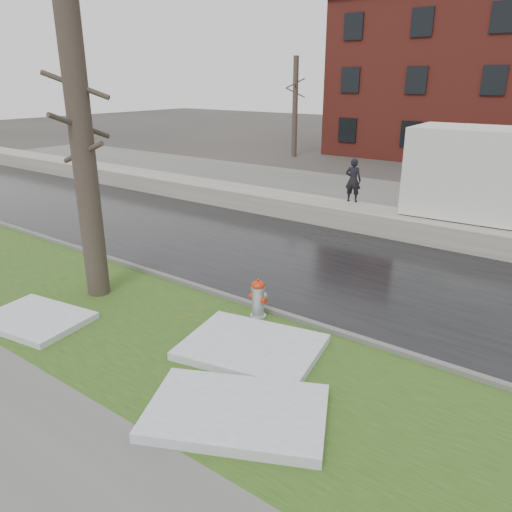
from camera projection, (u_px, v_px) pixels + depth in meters
The scene contains 14 objects.
ground at pixel (214, 320), 11.18m from camera, with size 120.00×120.00×0.00m, color #47423D.
verge at pixel (174, 341), 10.23m from camera, with size 60.00×4.50×0.04m, color #264617.
road at pixel (316, 263), 14.57m from camera, with size 60.00×7.00×0.03m, color black.
parking_lot at pixel (418, 206), 20.98m from camera, with size 60.00×9.00×0.03m, color slate.
curb at pixel (242, 302), 11.91m from camera, with size 60.00×0.15×0.14m, color slate.
snowbank at pixel (377, 220), 17.62m from camera, with size 60.00×1.60×0.75m, color #AFA9A0.
bg_tree_left at pixel (295, 106), 33.42m from camera, with size 1.40×1.62×6.50m.
bg_tree_center at pixel (404, 107), 33.06m from camera, with size 1.40×1.62×6.50m.
fire_hydrant at pixel (258, 298), 11.02m from camera, with size 0.45×0.40×0.93m.
tree at pixel (84, 156), 11.36m from camera, with size 1.41×1.67×6.76m.
worker at pixel (353, 180), 18.41m from camera, with size 0.59×0.39×1.61m, color black.
snow_patch_near at pixel (252, 347), 9.81m from camera, with size 2.60×2.00×0.16m, color silver.
snow_patch_far at pixel (36, 319), 10.97m from camera, with size 2.20×1.60×0.14m, color silver.
snow_patch_side at pixel (237, 412), 7.88m from camera, with size 2.80×1.80×0.18m, color silver.
Camera 1 is at (6.76, -7.49, 5.11)m, focal length 35.00 mm.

